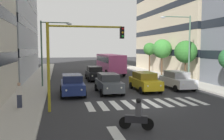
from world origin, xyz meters
TOP-DOWN VIEW (x-y plane):
  - ground_plane at (0.00, 0.00)m, footprint 180.00×180.00m
  - sidewalk_right at (8.43, 0.00)m, footprint 2.70×90.00m
  - building_left_block_0 at (-15.75, -20.38)m, footprint 11.98×22.28m
  - crosswalk_markings at (-0.00, 0.00)m, footprint 8.55×2.80m
  - lane_arrow_1 at (3.54, 5.50)m, footprint 0.50×2.20m
  - car_0 at (-5.14, -5.14)m, footprint 2.02×4.44m
  - car_1 at (-1.75, -4.90)m, footprint 2.02×4.44m
  - car_2 at (1.77, -4.58)m, footprint 2.02×4.44m
  - car_3 at (4.96, -4.36)m, footprint 2.02×4.44m
  - car_row2_0 at (1.74, -13.22)m, footprint 2.02×4.44m
  - bus_behind_traffic at (-1.75, -20.35)m, footprint 2.78×10.50m
  - motorcycle_with_rider at (2.41, 5.12)m, footprint 1.60×0.78m
  - traffic_light_gantry at (5.25, 0.81)m, footprint 4.88×0.36m
  - street_lamp_left at (-7.09, -7.35)m, footprint 3.47×0.28m
  - street_lamp_right at (7.13, -8.84)m, footprint 3.09×0.28m
  - street_tree_1 at (-8.26, -9.10)m, footprint 2.59×2.59m
  - street_tree_2 at (-8.37, -15.79)m, footprint 2.72×2.72m
  - street_tree_3 at (-8.52, -20.92)m, footprint 2.02×2.02m
  - pedestrian_waiting at (8.55, -0.07)m, footprint 0.36×0.24m

SIDE VIEW (x-z plane):
  - ground_plane at x=0.00m, z-range 0.00..0.00m
  - crosswalk_markings at x=0.00m, z-range 0.00..0.01m
  - lane_arrow_1 at x=3.54m, z-range 0.00..0.01m
  - sidewalk_right at x=8.43m, z-range 0.00..0.15m
  - motorcycle_with_rider at x=2.41m, z-range -0.14..1.43m
  - car_0 at x=-5.14m, z-range 0.03..1.75m
  - car_1 at x=-1.75m, z-range 0.03..1.75m
  - car_2 at x=1.77m, z-range 0.03..1.75m
  - car_3 at x=4.96m, z-range 0.03..1.75m
  - car_row2_0 at x=1.74m, z-range 0.03..1.75m
  - pedestrian_waiting at x=8.55m, z-range 0.18..1.81m
  - bus_behind_traffic at x=-1.75m, z-range 0.36..3.36m
  - street_tree_1 at x=-8.26m, z-range 1.19..5.89m
  - traffic_light_gantry at x=5.25m, z-range 0.99..6.49m
  - street_tree_3 at x=-8.52m, z-range 1.47..6.18m
  - street_tree_2 at x=-8.37m, z-range 1.33..6.43m
  - street_lamp_right at x=7.13m, z-range 0.94..7.45m
  - street_lamp_left at x=-7.09m, z-range 1.01..8.25m
  - building_left_block_0 at x=-15.75m, z-range 0.00..16.67m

